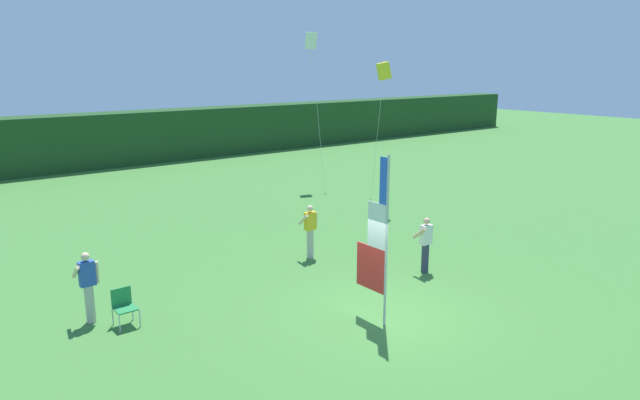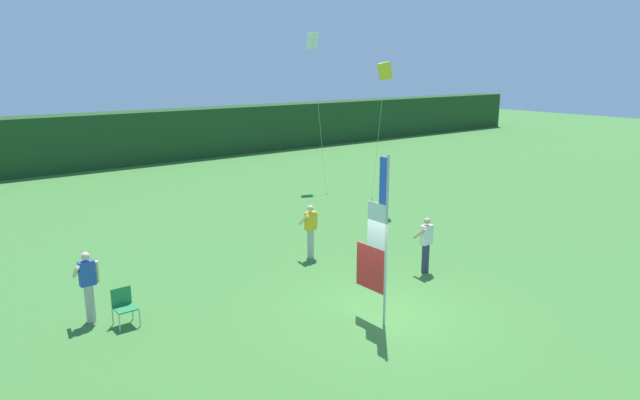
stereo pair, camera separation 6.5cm
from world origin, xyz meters
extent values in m
plane|color=#3D7533|center=(0.00, 0.00, 0.00)|extent=(120.00, 120.00, 0.00)
cube|color=#1E421E|center=(0.00, 25.90, 1.61)|extent=(80.00, 2.40, 3.21)
cylinder|color=#B7B7BC|center=(-0.41, -0.41, 2.06)|extent=(0.06, 0.06, 4.12)
cube|color=red|center=(-0.41, 0.10, 1.29)|extent=(0.02, 0.97, 1.10)
cube|color=white|center=(-0.41, -0.08, 2.39)|extent=(0.02, 0.60, 1.10)
cube|color=blue|center=(-0.41, -0.27, 3.49)|extent=(0.02, 0.23, 1.10)
cylinder|color=#B7B2A3|center=(-5.87, 4.08, 0.47)|extent=(0.22, 0.22, 0.94)
cube|color=#284CA8|center=(-5.87, 4.08, 1.24)|extent=(0.36, 0.20, 0.60)
sphere|color=beige|center=(-5.87, 4.08, 1.66)|extent=(0.20, 0.20, 0.20)
cylinder|color=beige|center=(-6.10, 4.14, 1.32)|extent=(0.09, 0.48, 0.42)
cylinder|color=beige|center=(-5.64, 4.08, 1.22)|extent=(0.09, 0.14, 0.56)
cylinder|color=#2D334C|center=(3.05, 1.38, 0.44)|extent=(0.22, 0.22, 0.87)
cube|color=white|center=(3.05, 1.38, 1.17)|extent=(0.36, 0.20, 0.59)
sphere|color=tan|center=(3.05, 1.38, 1.58)|extent=(0.20, 0.20, 0.20)
cylinder|color=tan|center=(2.82, 1.44, 1.24)|extent=(0.09, 0.48, 0.42)
cylinder|color=tan|center=(3.28, 1.39, 1.14)|extent=(0.09, 0.14, 0.56)
cylinder|color=#B7B2A3|center=(1.14, 4.54, 0.47)|extent=(0.22, 0.22, 0.94)
cube|color=yellow|center=(1.14, 4.54, 1.23)|extent=(0.36, 0.20, 0.58)
sphere|color=beige|center=(1.14, 4.54, 1.64)|extent=(0.20, 0.20, 0.20)
cylinder|color=beige|center=(0.91, 4.60, 1.29)|extent=(0.09, 0.48, 0.42)
cylinder|color=beige|center=(1.37, 4.55, 1.19)|extent=(0.09, 0.14, 0.56)
cylinder|color=#BCBCC1|center=(-5.52, 3.10, 0.21)|extent=(0.03, 0.03, 0.42)
cylinder|color=#BCBCC1|center=(-5.04, 3.10, 0.21)|extent=(0.03, 0.03, 0.42)
cylinder|color=#BCBCC1|center=(-5.52, 3.58, 0.21)|extent=(0.03, 0.03, 0.42)
cylinder|color=#BCBCC1|center=(-5.04, 3.58, 0.21)|extent=(0.03, 0.03, 0.42)
cube|color=#237F42|center=(-5.28, 3.34, 0.43)|extent=(0.48, 0.48, 0.03)
cube|color=#237F42|center=(-5.28, 3.58, 0.67)|extent=(0.48, 0.03, 0.44)
cylinder|color=brown|center=(8.11, 9.11, 0.04)|extent=(0.03, 0.03, 0.08)
cylinder|color=silver|center=(7.91, 8.60, 2.90)|extent=(0.40, 1.04, 5.80)
cube|color=yellow|center=(7.72, 8.08, 5.80)|extent=(0.75, 0.70, 0.77)
cylinder|color=brown|center=(7.22, 11.34, 0.04)|extent=(0.03, 0.03, 0.08)
cylinder|color=silver|center=(7.77, 12.59, 3.61)|extent=(1.10, 2.51, 7.22)
cube|color=white|center=(8.31, 13.84, 7.21)|extent=(0.63, 0.41, 0.80)
cylinder|color=white|center=(8.31, 13.84, 6.45)|extent=(0.02, 0.02, 0.70)
camera|label=1|loc=(-9.37, -9.30, 6.07)|focal=31.88mm
camera|label=2|loc=(-9.32, -9.34, 6.07)|focal=31.88mm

